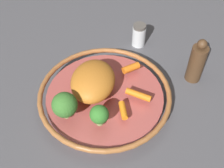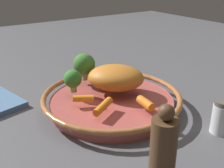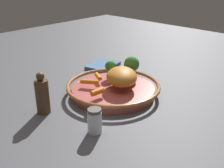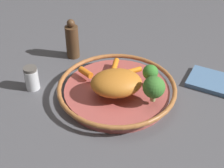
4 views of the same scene
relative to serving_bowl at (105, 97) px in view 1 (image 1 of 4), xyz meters
name	(u,v)px [view 1 (image 1 of 4)]	position (x,y,z in m)	size (l,w,h in m)	color
ground_plane	(105,102)	(0.00, 0.00, -0.02)	(2.43, 2.43, 0.00)	#4C4C51
serving_bowl	(105,97)	(0.00, 0.00, 0.00)	(0.34, 0.34, 0.04)	#A84C47
roast_chicken_piece	(93,81)	(0.02, -0.02, 0.05)	(0.14, 0.11, 0.06)	#BE6E24
baby_carrot_right	(138,95)	(-0.06, 0.06, 0.03)	(0.02, 0.02, 0.06)	orange
baby_carrot_back	(123,110)	(0.00, 0.08, 0.03)	(0.02, 0.02, 0.05)	orange
baby_carrot_center	(131,68)	(-0.10, -0.02, 0.03)	(0.02, 0.02, 0.05)	orange
broccoli_floret_mid	(99,115)	(0.06, 0.07, 0.05)	(0.04, 0.04, 0.06)	#97A966
broccoli_floret_large	(65,105)	(0.11, 0.01, 0.06)	(0.06, 0.06, 0.07)	#9BA566
salt_shaker	(139,35)	(-0.21, -0.13, 0.01)	(0.04, 0.04, 0.07)	silver
pepper_mill	(197,62)	(-0.25, 0.07, 0.04)	(0.04, 0.04, 0.14)	#4C331E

